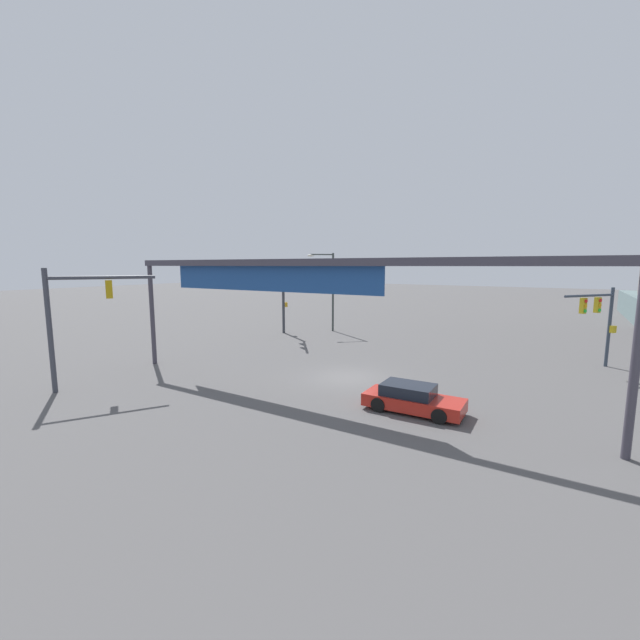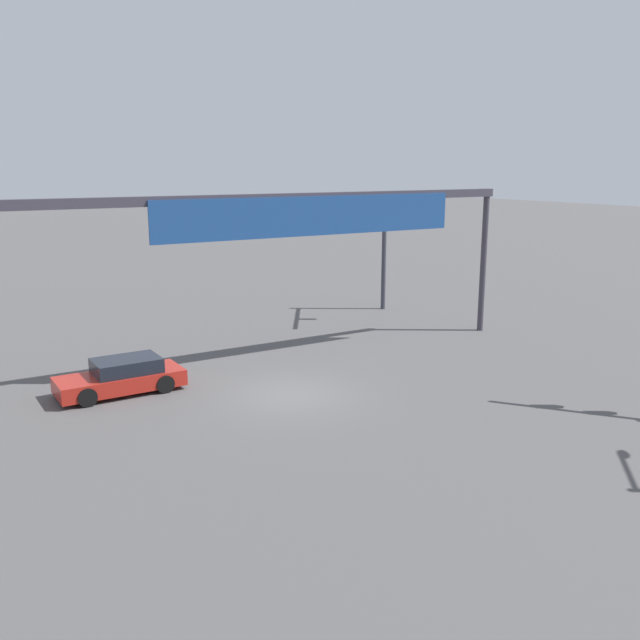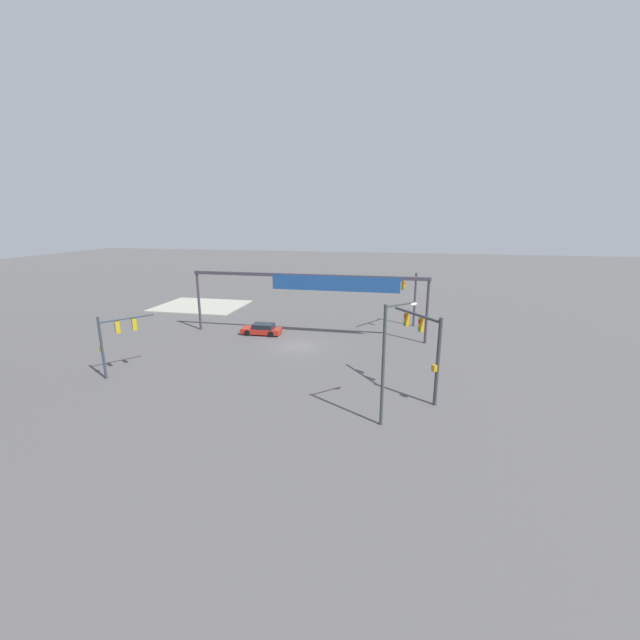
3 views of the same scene
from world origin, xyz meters
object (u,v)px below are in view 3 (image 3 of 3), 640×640
(traffic_signal_opposite_side, at_px, (115,335))
(streetlamp_curved_arm, at_px, (387,355))
(sedan_car_approaching, at_px, (262,329))
(traffic_signal_cross_street, at_px, (411,293))
(traffic_signal_near_corner, at_px, (427,342))

(traffic_signal_opposite_side, xyz_separation_m, streetlamp_curved_arm, (-21.35, 3.46, 1.04))
(streetlamp_curved_arm, xyz_separation_m, sedan_car_approaching, (14.08, -16.82, -3.87))
(traffic_signal_cross_street, distance_m, sedan_car_approaching, 17.24)
(traffic_signal_opposite_side, height_order, streetlamp_curved_arm, streetlamp_curved_arm)
(traffic_signal_cross_street, bearing_deg, traffic_signal_near_corner, 33.65)
(streetlamp_curved_arm, height_order, sedan_car_approaching, streetlamp_curved_arm)
(sedan_car_approaching, bearing_deg, traffic_signal_cross_street, -160.13)
(traffic_signal_near_corner, relative_size, sedan_car_approaching, 1.42)
(streetlamp_curved_arm, bearing_deg, traffic_signal_opposite_side, 125.73)
(traffic_signal_opposite_side, bearing_deg, streetlamp_curved_arm, -62.01)
(traffic_signal_near_corner, bearing_deg, traffic_signal_cross_street, -35.06)
(sedan_car_approaching, bearing_deg, traffic_signal_opposite_side, 60.20)
(traffic_signal_near_corner, distance_m, sedan_car_approaching, 21.19)
(streetlamp_curved_arm, relative_size, sedan_car_approaching, 1.76)
(traffic_signal_near_corner, height_order, sedan_car_approaching, traffic_signal_near_corner)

